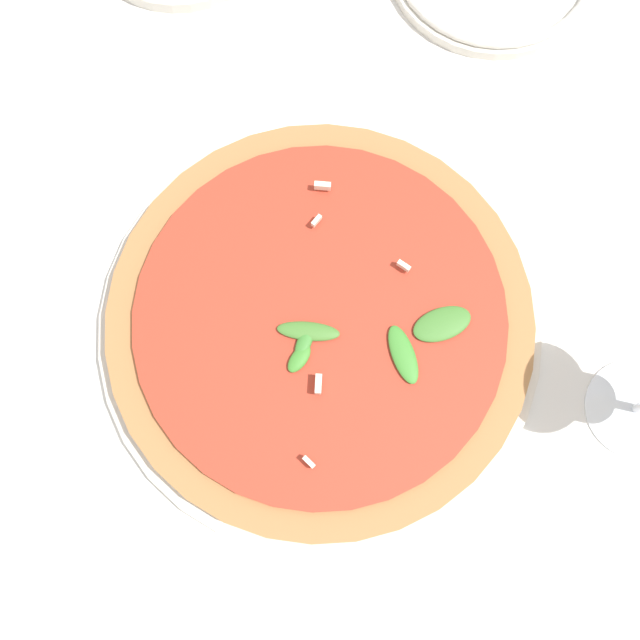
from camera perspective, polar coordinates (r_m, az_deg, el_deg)
name	(u,v)px	position (r m, az deg, el deg)	size (l,w,h in m)	color
ground_plane	(292,371)	(0.59, -2.16, -3.88)	(6.00, 6.00, 0.00)	silver
pizza_arugula_main	(320,324)	(0.58, 0.02, -0.31)	(0.35, 0.35, 0.05)	silver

